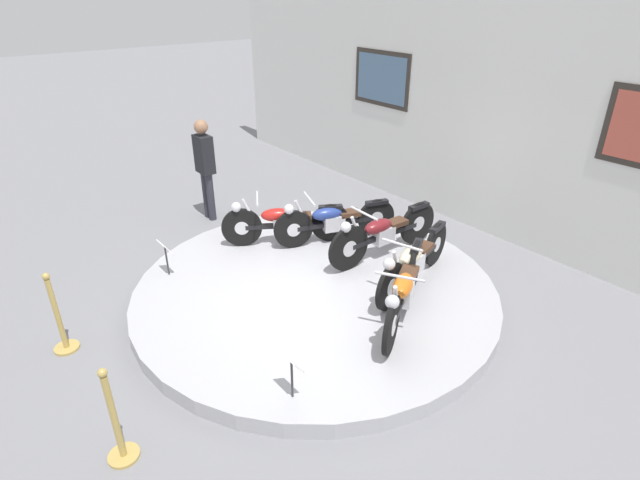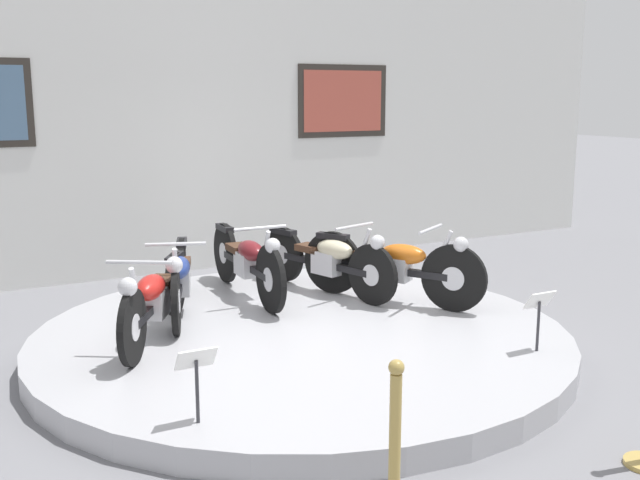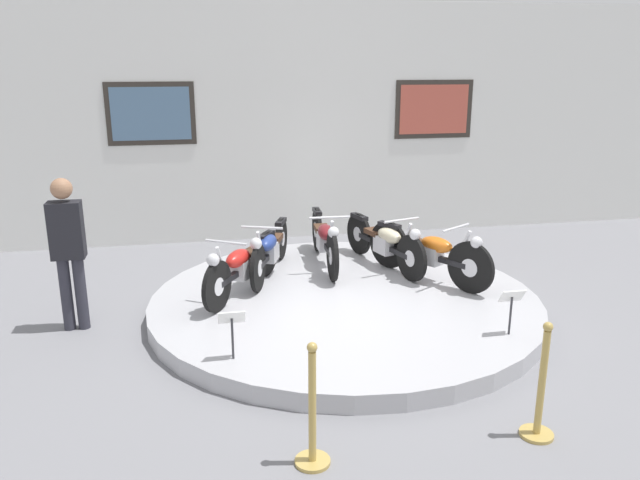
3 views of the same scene
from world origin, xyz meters
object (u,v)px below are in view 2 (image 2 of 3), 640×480
motorcycle_maroon (248,260)px  info_placard_front_centre (539,308)px  motorcycle_red (154,297)px  motorcycle_blue (179,276)px  info_placard_front_left (196,369)px  motorcycle_cream (328,258)px  motorcycle_orange (394,264)px

motorcycle_maroon → info_placard_front_centre: bearing=-61.2°
motorcycle_red → motorcycle_blue: 0.76m
info_placard_front_left → motorcycle_red: bearing=82.7°
info_placard_front_left → motorcycle_cream: bearing=46.7°
info_placard_front_left → info_placard_front_centre: 2.92m
motorcycle_red → motorcycle_maroon: (1.23, 0.88, 0.02)m
motorcycle_blue → motorcycle_maroon: 0.85m
motorcycle_red → motorcycle_cream: bearing=17.2°
motorcycle_blue → motorcycle_orange: 2.14m
motorcycle_orange → info_placard_front_left: motorcycle_orange is taller
motorcycle_blue → info_placard_front_left: bearing=-105.0°
motorcycle_maroon → motorcycle_cream: motorcycle_maroon is taller
motorcycle_cream → motorcycle_orange: motorcycle_orange is taller
motorcycle_red → info_placard_front_centre: motorcycle_red is taller
motorcycle_maroon → info_placard_front_left: 3.04m
motorcycle_maroon → info_placard_front_centre: 3.04m
motorcycle_blue → motorcycle_cream: 1.62m
motorcycle_blue → motorcycle_maroon: size_ratio=0.92×
motorcycle_orange → info_placard_front_centre: bearing=-82.6°
motorcycle_cream → info_placard_front_left: bearing=-133.3°
motorcycle_blue → info_placard_front_left: 2.50m
motorcycle_cream → info_placard_front_left: size_ratio=3.72×
motorcycle_cream → motorcycle_red: bearing=-162.8°
motorcycle_blue → info_placard_front_centre: (2.27, -2.41, -0.00)m
motorcycle_cream → info_placard_front_left: 3.31m
motorcycle_orange → info_placard_front_centre: size_ratio=3.41×
motorcycle_blue → motorcycle_orange: size_ratio=1.06×
motorcycle_red → info_placard_front_centre: 3.23m
motorcycle_blue → info_placard_front_left: (-0.65, -2.41, -0.00)m
motorcycle_maroon → info_placard_front_left: motorcycle_maroon is taller
motorcycle_red → info_placard_front_centre: bearing=-33.5°
motorcycle_red → motorcycle_maroon: 1.52m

